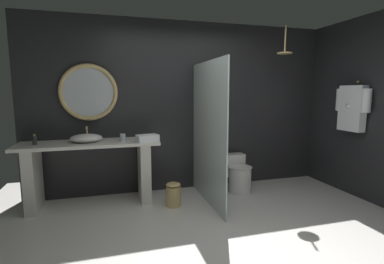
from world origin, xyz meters
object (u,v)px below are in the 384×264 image
rain_shower_head (285,51)px  toilet (238,174)px  tumbler_cup (123,137)px  waste_bin (173,194)px  round_wall_mirror (89,92)px  soap_dispenser (35,140)px  vessel_sink (86,138)px  hanging_bathrobe (352,106)px  folded_hand_towel (147,138)px

rain_shower_head → toilet: size_ratio=0.74×
tumbler_cup → rain_shower_head: (2.37, -0.14, 1.22)m
toilet → tumbler_cup: bearing=-179.4°
toilet → waste_bin: 1.16m
round_wall_mirror → waste_bin: round_wall_mirror is taller
soap_dispenser → round_wall_mirror: (0.66, 0.31, 0.60)m
soap_dispenser → waste_bin: soap_dispenser is taller
vessel_sink → soap_dispenser: (-0.62, -0.03, 0.00)m
hanging_bathrobe → toilet: (-1.49, 0.63, -1.07)m
soap_dispenser → toilet: size_ratio=0.25×
hanging_bathrobe → soap_dispenser: bearing=171.6°
soap_dispenser → waste_bin: size_ratio=0.42×
round_wall_mirror → waste_bin: bearing=-31.6°
soap_dispenser → hanging_bathrobe: (4.31, -0.63, 0.40)m
soap_dispenser → rain_shower_head: bearing=-2.7°
soap_dispenser → folded_hand_towel: 1.42m
round_wall_mirror → tumbler_cup: bearing=-38.2°
rain_shower_head → toilet: (-0.64, 0.16, -1.89)m
rain_shower_head → folded_hand_towel: 2.39m
toilet → rain_shower_head: bearing=-13.6°
rain_shower_head → toilet: rain_shower_head is taller
vessel_sink → hanging_bathrobe: bearing=-10.2°
tumbler_cup → soap_dispenser: size_ratio=0.76×
hanging_bathrobe → toilet: size_ratio=1.33×
vessel_sink → waste_bin: vessel_sink is taller
tumbler_cup → folded_hand_towel: size_ratio=0.37×
tumbler_cup → round_wall_mirror: 0.82m
hanging_bathrobe → waste_bin: size_ratio=2.21×
waste_bin → soap_dispenser: bearing=168.8°
vessel_sink → round_wall_mirror: 0.67m
vessel_sink → tumbler_cup: vessel_sink is taller
tumbler_cup → hanging_bathrobe: (3.22, -0.61, 0.41)m
soap_dispenser → folded_hand_towel: bearing=-6.8°
vessel_sink → hanging_bathrobe: hanging_bathrobe is taller
rain_shower_head → toilet: 2.00m
soap_dispenser → hanging_bathrobe: size_ratio=0.19×
waste_bin → toilet: bearing=16.8°
tumbler_cup → folded_hand_towel: 0.35m
vessel_sink → toilet: 2.30m
vessel_sink → tumbler_cup: (0.47, -0.06, -0.00)m
soap_dispenser → round_wall_mirror: round_wall_mirror is taller
hanging_bathrobe → round_wall_mirror: bearing=165.5°
toilet → waste_bin: bearing=-163.2°
rain_shower_head → hanging_bathrobe: size_ratio=0.56×
hanging_bathrobe → folded_hand_towel: 2.97m
tumbler_cup → vessel_sink: bearing=173.3°
toilet → waste_bin: toilet is taller
round_wall_mirror → waste_bin: size_ratio=2.42×
vessel_sink → rain_shower_head: bearing=-3.8°
tumbler_cup → rain_shower_head: bearing=-3.3°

